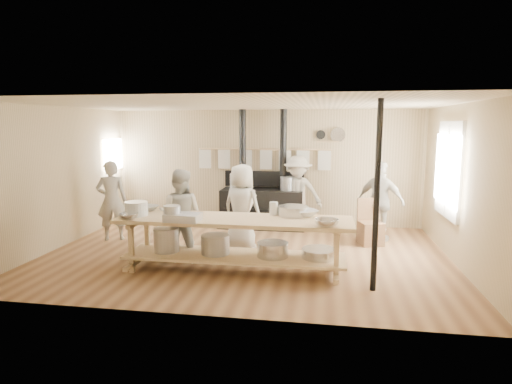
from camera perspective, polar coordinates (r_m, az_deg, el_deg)
ground at (r=7.63m, az=-1.47°, el=-8.30°), size 7.00×7.00×0.00m
room_shell at (r=7.32m, az=-1.53°, el=3.94°), size 7.00×7.00×7.00m
window_right at (r=8.08m, az=24.34°, el=2.74°), size 0.09×1.50×1.65m
left_opening at (r=10.37m, az=-18.52°, el=4.80°), size 0.00×0.90×0.90m
stove at (r=9.54m, az=0.83°, el=-1.59°), size 1.90×0.75×2.60m
towel_rail at (r=9.68m, az=1.12°, el=4.75°), size 3.00×0.04×0.47m
back_wall_shelf at (r=9.60m, az=9.92°, el=7.25°), size 0.63×0.14×0.32m
prep_table at (r=6.64m, az=-3.01°, el=-6.26°), size 3.60×0.90×0.85m
support_post at (r=5.93m, az=15.79°, el=-0.70°), size 0.08×0.08×2.60m
cook_far_left at (r=8.87m, az=-18.67°, el=-1.08°), size 0.68×0.56×1.58m
cook_left at (r=7.24m, az=-10.07°, el=-3.07°), size 0.75×0.59×1.54m
cook_center at (r=7.75m, az=-1.89°, el=-2.05°), size 0.89×0.73×1.57m
cook_right at (r=8.65m, az=16.27°, el=-1.25°), size 1.00×0.75×1.57m
cook_by_window at (r=9.24m, az=5.57°, el=-0.16°), size 1.06×0.64×1.62m
chair at (r=8.47m, az=14.98°, el=-5.06°), size 0.51×0.51×0.87m
bowl_white_a at (r=7.33m, az=-14.35°, el=-2.09°), size 0.46×0.46×0.09m
bowl_steel_a at (r=6.74m, az=-16.58°, el=-3.12°), size 0.37×0.37×0.09m
bowl_white_b at (r=6.74m, az=6.47°, el=-2.78°), size 0.56×0.56×0.10m
bowl_steel_b at (r=6.08m, az=9.40°, el=-4.06°), size 0.34×0.34×0.11m
roasting_pan at (r=6.42m, az=-9.72°, el=-3.35°), size 0.52×0.36×0.11m
mixing_bowl_large at (r=6.74m, az=4.95°, el=-2.52°), size 0.48×0.48×0.15m
bucket_galv at (r=6.46m, az=-11.13°, el=-2.78°), size 0.32×0.32×0.23m
deep_bowl_enamel at (r=6.96m, az=-15.66°, el=-2.14°), size 0.38×0.38×0.22m
pitcher at (r=6.76m, az=2.37°, el=-2.20°), size 0.17×0.17×0.21m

